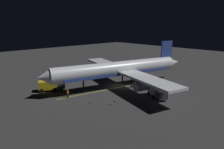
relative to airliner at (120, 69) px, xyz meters
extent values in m
cube|color=#323233|center=(0.17, 0.59, -4.50)|extent=(180.00, 180.00, 0.20)
cube|color=gold|center=(0.36, 4.59, -4.40)|extent=(4.91, 23.39, 0.01)
cylinder|color=white|center=(0.17, 0.59, 0.20)|extent=(12.35, 32.64, 3.61)
cube|color=#2D479E|center=(0.17, 0.59, -0.79)|extent=(10.85, 27.84, 0.65)
cone|color=white|center=(4.90, 17.47, 0.20)|extent=(4.19, 3.74, 3.54)
cone|color=white|center=(-4.71, -16.80, 0.20)|extent=(4.30, 5.05, 3.25)
cube|color=#2D479E|center=(-4.00, -14.28, 4.20)|extent=(1.32, 3.56, 4.39)
cube|color=white|center=(-10.02, 1.74, -0.34)|extent=(17.30, 9.11, 0.50)
cylinder|color=slate|center=(-8.89, 2.67, -1.74)|extent=(2.89, 3.65, 2.10)
cube|color=white|center=(9.46, -3.72, -0.34)|extent=(17.30, 9.11, 0.50)
cylinder|color=slate|center=(8.99, -2.34, -1.74)|extent=(2.89, 3.65, 2.10)
cylinder|color=black|center=(2.61, 9.30, -3.00)|extent=(0.44, 0.44, 2.80)
cylinder|color=black|center=(-2.63, -1.37, -3.00)|extent=(0.44, 0.44, 2.80)
cylinder|color=black|center=(1.54, -2.54, -3.00)|extent=(0.44, 0.44, 2.80)
cube|color=gold|center=(9.20, 14.73, -2.97)|extent=(3.74, 4.63, 1.97)
cube|color=#38383D|center=(7.86, 12.08, -3.20)|extent=(2.59, 2.51, 1.50)
cylinder|color=black|center=(8.55, 13.44, -3.95)|extent=(2.47, 1.85, 0.90)
cylinder|color=black|center=(9.86, 16.01, -3.95)|extent=(2.47, 1.85, 0.90)
cube|color=silver|center=(-10.45, -0.36, -2.92)|extent=(4.30, 3.73, 2.06)
cube|color=#38383D|center=(-12.84, 1.06, -3.20)|extent=(2.57, 2.64, 1.50)
cylinder|color=black|center=(-11.58, 0.31, -3.95)|extent=(1.96, 2.44, 0.90)
cylinder|color=black|center=(-9.32, -1.03, -3.95)|extent=(1.96, 2.44, 0.90)
cylinder|color=black|center=(2.19, 13.80, -3.98)|extent=(0.32, 0.32, 0.85)
cylinder|color=orange|center=(2.19, 13.80, -3.23)|extent=(0.40, 0.40, 0.65)
sphere|color=tan|center=(2.19, 13.80, -2.78)|extent=(0.24, 0.24, 0.24)
cone|color=#EA590F|center=(-6.62, 8.23, -4.13)|extent=(0.36, 0.36, 0.55)
cube|color=black|center=(-6.62, 8.23, -4.39)|extent=(0.50, 0.50, 0.03)
cone|color=#EA590F|center=(-3.70, 12.33, -4.13)|extent=(0.36, 0.36, 0.55)
cube|color=black|center=(-3.70, 12.33, -4.39)|extent=(0.50, 0.50, 0.03)
cone|color=#EA590F|center=(-7.10, 9.94, -4.13)|extent=(0.36, 0.36, 0.55)
cube|color=black|center=(-7.10, 9.94, -4.39)|extent=(0.50, 0.50, 0.03)
cone|color=#EA590F|center=(-8.22, 3.30, -4.13)|extent=(0.36, 0.36, 0.55)
cube|color=black|center=(-8.22, 3.30, -4.39)|extent=(0.50, 0.50, 0.03)
camera|label=1|loc=(-34.52, 35.91, 11.04)|focal=33.12mm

